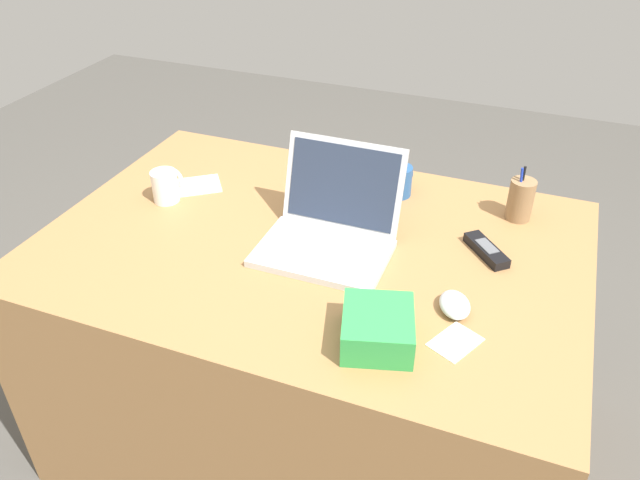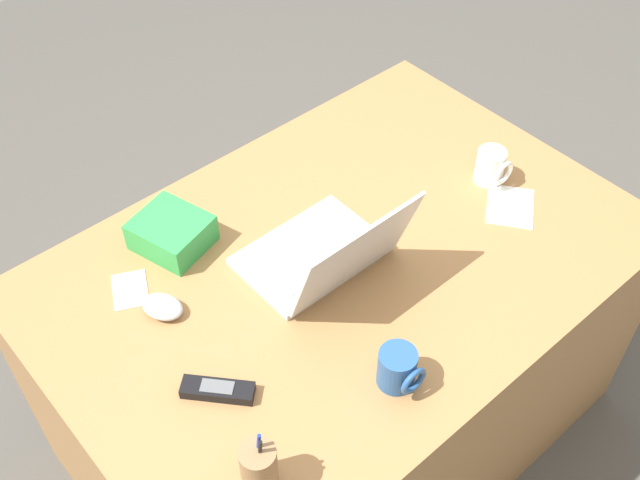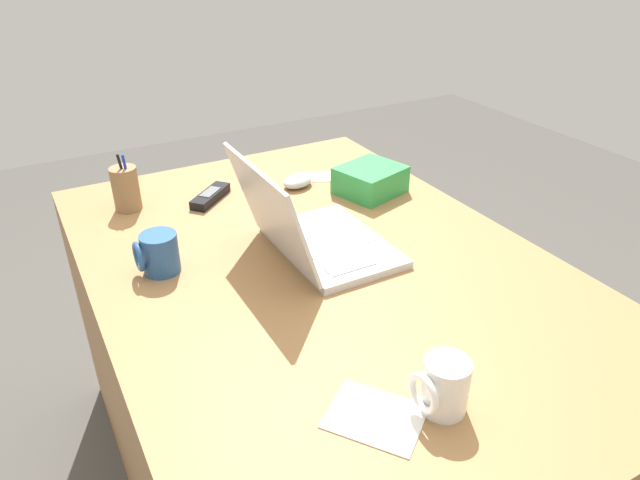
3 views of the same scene
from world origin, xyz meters
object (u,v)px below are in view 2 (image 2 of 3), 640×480
at_px(laptop, 325,254).
at_px(coffee_mug_tall, 398,369).
at_px(pen_holder, 259,468).
at_px(coffee_mug_white, 491,167).
at_px(computer_mouse, 162,307).
at_px(snack_bag, 172,232).
at_px(cordless_phone, 218,390).

bearing_deg(laptop, coffee_mug_tall, 74.05).
bearing_deg(pen_holder, coffee_mug_white, -164.57).
bearing_deg(coffee_mug_white, laptop, -5.50).
xyz_separation_m(computer_mouse, snack_bag, (-0.13, -0.16, 0.02)).
bearing_deg(pen_holder, cordless_phone, -104.53).
height_order(coffee_mug_tall, snack_bag, coffee_mug_tall).
relative_size(computer_mouse, coffee_mug_white, 1.05).
height_order(coffee_mug_tall, pen_holder, pen_holder).
xyz_separation_m(coffee_mug_white, pen_holder, (0.95, 0.26, 0.01)).
bearing_deg(coffee_mug_white, computer_mouse, -12.37).
xyz_separation_m(laptop, coffee_mug_tall, (0.09, 0.32, -0.01)).
distance_m(coffee_mug_tall, cordless_phone, 0.36).
xyz_separation_m(coffee_mug_tall, snack_bag, (0.13, -0.62, -0.01)).
height_order(computer_mouse, pen_holder, pen_holder).
relative_size(laptop, pen_holder, 2.10).
relative_size(pen_holder, snack_bag, 0.95).
bearing_deg(coffee_mug_white, coffee_mug_tall, 24.17).
bearing_deg(pen_holder, laptop, -144.30).
height_order(laptop, snack_bag, laptop).
xyz_separation_m(computer_mouse, pen_holder, (0.09, 0.45, 0.04)).
bearing_deg(computer_mouse, laptop, 135.49).
bearing_deg(cordless_phone, coffee_mug_tall, 143.26).
distance_m(laptop, coffee_mug_tall, 0.34).
distance_m(computer_mouse, cordless_phone, 0.25).
bearing_deg(coffee_mug_white, pen_holder, 15.43).
height_order(coffee_mug_tall, cordless_phone, coffee_mug_tall).
distance_m(laptop, cordless_phone, 0.40).
distance_m(coffee_mug_white, cordless_phone, 0.90).
bearing_deg(laptop, coffee_mug_white, 174.50).
bearing_deg(computer_mouse, snack_bag, -152.64).
distance_m(laptop, snack_bag, 0.37).
bearing_deg(pen_holder, computer_mouse, -100.67).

